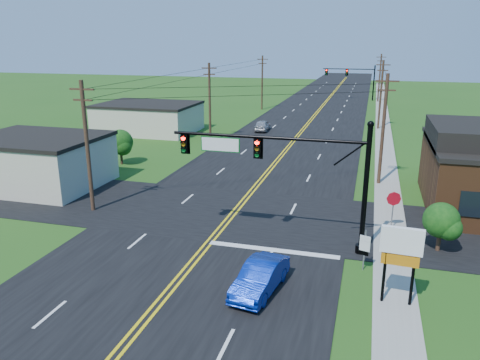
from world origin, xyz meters
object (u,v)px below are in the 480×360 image
(blue_car, at_px, (260,278))
(signal_mast_main, at_px, (284,166))
(signal_mast_far, at_px, (351,77))
(stop_sign, at_px, (393,203))
(route_sign, at_px, (365,247))

(blue_car, bearing_deg, signal_mast_main, 98.91)
(signal_mast_main, height_order, signal_mast_far, same)
(blue_car, distance_m, stop_sign, 11.45)
(signal_mast_main, relative_size, route_sign, 5.07)
(signal_mast_main, bearing_deg, stop_sign, 32.68)
(blue_car, relative_size, route_sign, 1.95)
(route_sign, bearing_deg, blue_car, -123.94)
(route_sign, bearing_deg, stop_sign, 94.18)
(signal_mast_main, bearing_deg, route_sign, -23.61)
(signal_mast_far, bearing_deg, stop_sign, -84.88)
(signal_mast_main, xyz_separation_m, stop_sign, (6.20, 3.98, -2.93))
(signal_mast_far, bearing_deg, signal_mast_main, -90.08)
(blue_car, relative_size, stop_sign, 1.72)
(blue_car, bearing_deg, signal_mast_far, 98.85)
(blue_car, bearing_deg, route_sign, 46.34)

